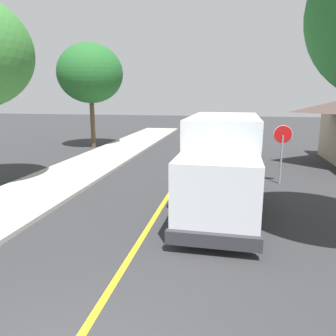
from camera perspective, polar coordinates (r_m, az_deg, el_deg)
name	(u,v)px	position (r m, az deg, el deg)	size (l,w,h in m)	color
centre_line_yellow	(172,189)	(13.96, 0.76, -3.71)	(0.16, 56.00, 0.01)	gold
box_truck	(222,158)	(11.60, 9.46, 1.68)	(2.55, 7.23, 3.20)	silver
parked_car_near	(228,152)	(18.84, 10.50, 2.85)	(2.01, 4.48, 1.67)	black
parked_car_mid	(221,136)	(25.69, 9.28, 5.48)	(2.02, 4.48, 1.67)	#2D4793
parked_car_far	(231,128)	(32.26, 10.90, 6.86)	(1.95, 4.46, 1.67)	silver
stop_sign	(282,143)	(15.28, 19.39, 4.11)	(0.80, 0.10, 2.65)	gray
street_tree_down_block	(90,74)	(25.64, -13.47, 15.80)	(4.81, 4.81, 7.66)	brown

